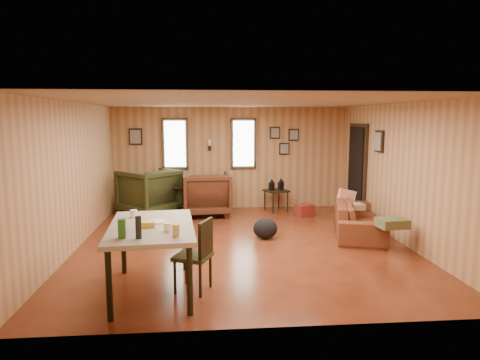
% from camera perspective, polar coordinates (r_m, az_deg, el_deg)
% --- Properties ---
extents(room, '(5.54, 6.04, 2.44)m').
position_cam_1_polar(room, '(7.47, 1.38, 1.06)').
color(room, brown).
rests_on(room, ground).
extents(sofa, '(1.15, 2.18, 0.82)m').
position_cam_1_polar(sofa, '(8.30, 15.57, -4.10)').
color(sofa, brown).
rests_on(sofa, ground).
extents(recliner_brown, '(1.08, 1.02, 1.06)m').
position_cam_1_polar(recliner_brown, '(9.50, -4.48, -1.55)').
color(recliner_brown, '#452314').
rests_on(recliner_brown, ground).
extents(recliner_green, '(1.49, 1.49, 1.12)m').
position_cam_1_polar(recliner_green, '(9.82, -12.04, -1.21)').
color(recliner_green, '#32391A').
rests_on(recliner_green, ground).
extents(end_table, '(0.70, 0.65, 0.78)m').
position_cam_1_polar(end_table, '(9.87, -8.39, -1.78)').
color(end_table, black).
rests_on(end_table, ground).
extents(side_table, '(0.62, 0.62, 0.76)m').
position_cam_1_polar(side_table, '(9.92, 4.85, -1.20)').
color(side_table, black).
rests_on(side_table, ground).
extents(cooler, '(0.44, 0.38, 0.26)m').
position_cam_1_polar(cooler, '(9.54, 8.62, -4.02)').
color(cooler, maroon).
rests_on(cooler, ground).
extents(backpack, '(0.49, 0.40, 0.37)m').
position_cam_1_polar(backpack, '(7.69, 3.40, -6.47)').
color(backpack, black).
rests_on(backpack, ground).
extents(sofa_pillows, '(0.63, 1.92, 0.40)m').
position_cam_1_polar(sofa_pillows, '(7.87, 16.78, -4.06)').
color(sofa_pillows, '#525931').
rests_on(sofa_pillows, sofa).
extents(dining_table, '(1.13, 1.74, 1.09)m').
position_cam_1_polar(dining_table, '(5.34, -11.73, -6.71)').
color(dining_table, gray).
rests_on(dining_table, ground).
extents(dining_chair, '(0.54, 0.54, 0.91)m').
position_cam_1_polar(dining_chair, '(5.36, -5.63, -9.46)').
color(dining_chair, '#32391A').
rests_on(dining_chair, ground).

